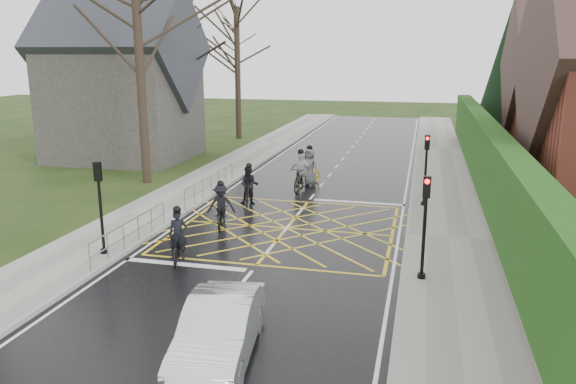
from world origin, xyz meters
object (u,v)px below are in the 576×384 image
at_px(cyclist_mid, 221,210).
at_px(cyclist_rear, 178,243).
at_px(car, 219,331).
at_px(cyclist_back, 249,189).
at_px(cyclist_lead, 309,172).
at_px(cyclist_front, 300,176).

bearing_deg(cyclist_mid, cyclist_rear, -108.61).
bearing_deg(car, cyclist_back, 96.76).
height_order(cyclist_lead, car, cyclist_lead).
bearing_deg(cyclist_mid, car, -87.33).
height_order(cyclist_rear, cyclist_lead, cyclist_lead).
xyz_separation_m(cyclist_front, car, (1.62, -15.59, -0.09)).
xyz_separation_m(cyclist_back, cyclist_lead, (1.86, 4.22, 0.01)).
height_order(cyclist_back, cyclist_mid, cyclist_back).
relative_size(cyclist_front, car, 0.51).
distance_m(cyclist_back, cyclist_mid, 3.38).
xyz_separation_m(cyclist_rear, cyclist_mid, (0.08, 3.80, 0.08)).
bearing_deg(car, cyclist_mid, 102.19).
bearing_deg(cyclist_rear, cyclist_front, 60.22).
bearing_deg(cyclist_mid, cyclist_back, 71.22).
height_order(cyclist_front, cyclist_lead, cyclist_front).
height_order(cyclist_rear, car, cyclist_rear).
relative_size(cyclist_mid, car, 0.48).
bearing_deg(cyclist_lead, cyclist_front, -78.00).
bearing_deg(car, cyclist_front, 88.03).
relative_size(cyclist_rear, cyclist_lead, 0.87).
height_order(cyclist_back, cyclist_lead, cyclist_lead).
xyz_separation_m(cyclist_back, car, (3.30, -12.63, -0.03)).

